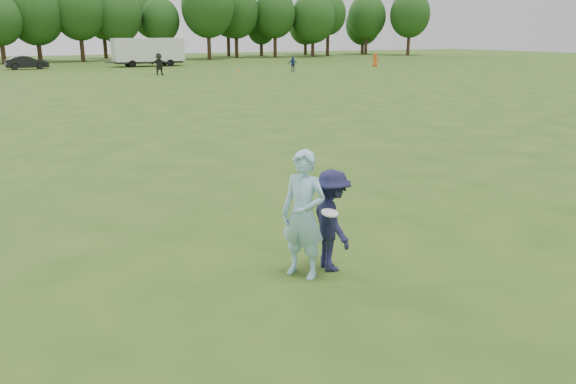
# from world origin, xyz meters

# --- Properties ---
(ground) EXTENTS (200.00, 200.00, 0.00)m
(ground) POSITION_xyz_m (0.00, 0.00, 0.00)
(ground) COLOR #2C4D15
(ground) RESTS_ON ground
(thrower) EXTENTS (0.81, 0.89, 2.04)m
(thrower) POSITION_xyz_m (-0.17, -0.80, 1.02)
(thrower) COLOR #90C8DF
(thrower) RESTS_ON ground
(defender) EXTENTS (0.79, 1.17, 1.67)m
(defender) POSITION_xyz_m (0.36, -0.80, 0.84)
(defender) COLOR #1B1C3C
(defender) RESTS_ON ground
(player_far_b) EXTENTS (0.91, 0.87, 1.51)m
(player_far_b) POSITION_xyz_m (23.13, 42.15, 0.76)
(player_far_b) COLOR navy
(player_far_b) RESTS_ON ground
(player_far_c) EXTENTS (0.90, 0.86, 1.55)m
(player_far_c) POSITION_xyz_m (35.84, 45.58, 0.78)
(player_far_c) COLOR #E4581A
(player_far_c) RESTS_ON ground
(player_far_d) EXTENTS (1.91, 0.90, 1.98)m
(player_far_d) POSITION_xyz_m (10.27, 44.39, 0.99)
(player_far_d) COLOR #242424
(player_far_d) RESTS_ON ground
(car_f) EXTENTS (4.40, 1.87, 1.41)m
(car_f) POSITION_xyz_m (0.10, 59.50, 0.71)
(car_f) COLOR black
(car_f) RESTS_ON ground
(field_cone) EXTENTS (0.28, 0.28, 0.30)m
(field_cone) POSITION_xyz_m (18.16, 44.23, 0.15)
(field_cone) COLOR orange
(field_cone) RESTS_ON ground
(disc_in_play) EXTENTS (0.30, 0.30, 0.09)m
(disc_in_play) POSITION_xyz_m (0.12, -1.11, 1.09)
(disc_in_play) COLOR white
(disc_in_play) RESTS_ON ground
(cargo_trailer) EXTENTS (9.00, 2.75, 3.20)m
(cargo_trailer) POSITION_xyz_m (13.12, 58.94, 1.78)
(cargo_trailer) COLOR white
(cargo_trailer) RESTS_ON ground
(treeline) EXTENTS (130.35, 18.39, 11.74)m
(treeline) POSITION_xyz_m (2.81, 76.90, 6.26)
(treeline) COLOR #332114
(treeline) RESTS_ON ground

